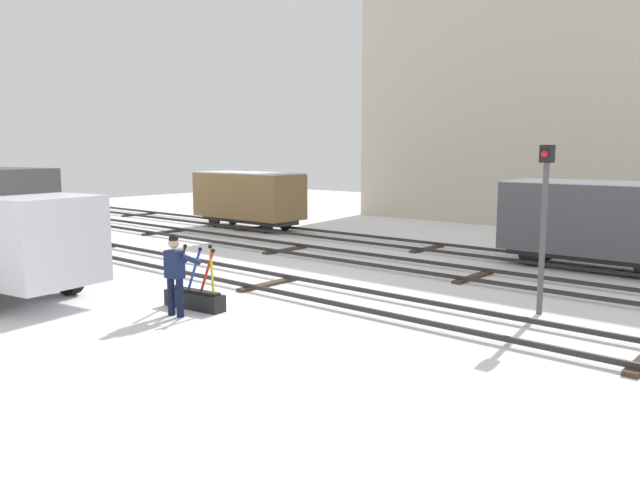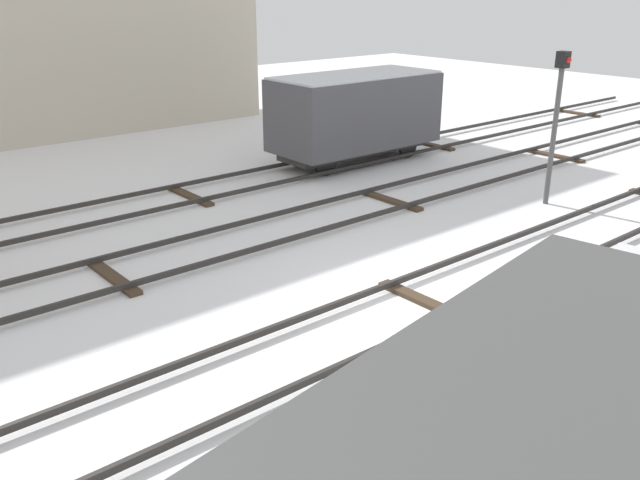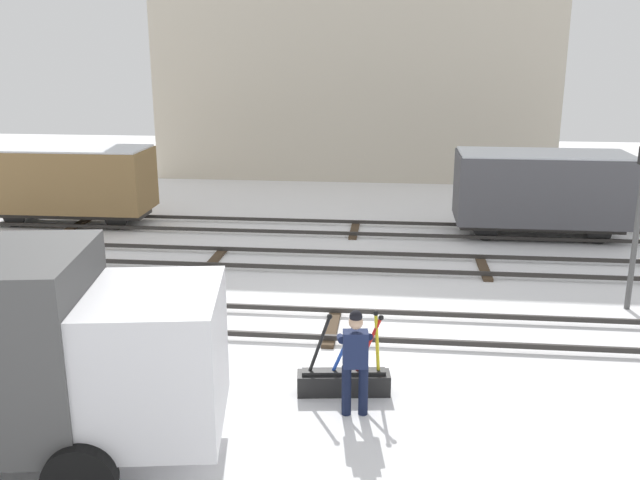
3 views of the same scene
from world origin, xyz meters
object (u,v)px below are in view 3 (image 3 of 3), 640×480
Objects in this scene: switch_lever_frame at (344,379)px; freight_car_mid_siding at (69,181)px; signal_post at (639,211)px; freight_car_near_switch at (541,189)px; rail_worker at (355,356)px.

freight_car_mid_siding reaches higher than switch_lever_frame.
freight_car_near_switch is (-0.80, 5.89, -0.73)m from signal_post.
signal_post is at bearing -21.72° from freight_car_mid_siding.
freight_car_mid_siding is at bearing 125.48° from switch_lever_frame.
rail_worker is at bearing -78.92° from switch_lever_frame.
switch_lever_frame is 0.97m from rail_worker.
signal_post reaches higher than rail_worker.
freight_car_near_switch reaches higher than freight_car_mid_siding.
signal_post is (5.85, 4.46, 1.93)m from switch_lever_frame.
freight_car_mid_siding is 14.57m from freight_car_near_switch.
switch_lever_frame is 0.44× the size of signal_post.
rail_worker is at bearing -49.23° from freight_car_mid_siding.
signal_post is 0.69× the size of freight_car_mid_siding.
rail_worker is 0.35× the size of freight_car_near_switch.
switch_lever_frame is at bearing -48.16° from freight_car_mid_siding.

